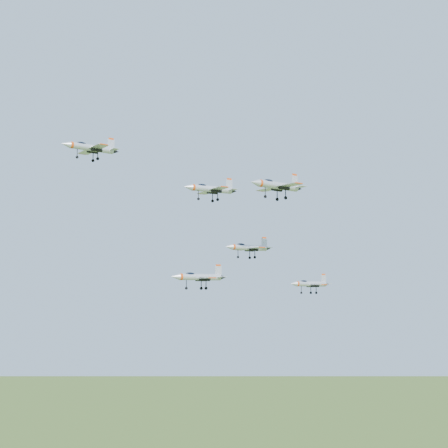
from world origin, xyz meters
TOP-DOWN VIEW (x-y plane):
  - jet_lead at (-18.44, 10.51)m, footprint 12.43×10.26m
  - jet_left_high at (2.93, -1.09)m, footprint 12.35×10.35m
  - jet_right_high at (2.21, -21.43)m, footprint 12.37×10.18m
  - jet_left_low at (4.74, 5.20)m, footprint 12.93×10.86m
  - jet_right_low at (6.43, -8.80)m, footprint 10.56×8.84m
  - jet_trail at (28.44, -4.60)m, footprint 10.82×9.07m

SIDE VIEW (x-z plane):
  - jet_trail at x=28.44m, z-range 131.69..134.58m
  - jet_left_low at x=4.74m, z-range 132.74..136.21m
  - jet_right_low at x=6.43m, z-range 138.58..141.41m
  - jet_right_high at x=2.21m, z-range 148.57..151.88m
  - jet_left_high at x=2.93m, z-range 150.70..154.01m
  - jet_lead at x=-18.44m, z-range 158.28..161.61m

